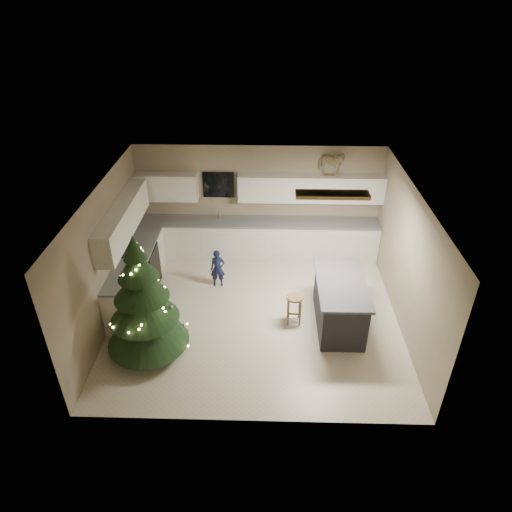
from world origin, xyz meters
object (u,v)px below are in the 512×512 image
island (339,303)px  christmas_tree (144,307)px  rocking_horse (331,163)px  toddler (218,269)px  bar_stool (294,303)px

island → christmas_tree: size_ratio=0.73×
rocking_horse → toddler: bearing=143.8°
island → rocking_horse: (-0.04, 2.53, 1.81)m
toddler → bar_stool: bearing=-43.3°
christmas_tree → rocking_horse: 4.95m
toddler → rocking_horse: size_ratio=1.21×
christmas_tree → rocking_horse: rocking_horse is taller
island → bar_stool: 0.84m
bar_stool → toddler: 1.95m
bar_stool → toddler: size_ratio=0.70×
island → rocking_horse: size_ratio=2.44×
bar_stool → island: bearing=-1.7°
bar_stool → toddler: bearing=143.3°
bar_stool → christmas_tree: (-2.59, -0.85, 0.51)m
toddler → rocking_horse: 3.30m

